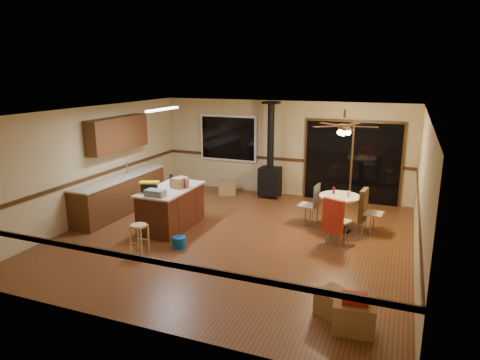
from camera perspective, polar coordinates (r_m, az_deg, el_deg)
The scene contains 35 objects.
floor at distance 9.03m, azimuth -0.70°, elevation -7.53°, with size 7.00×7.00×0.00m, color brown.
ceiling at distance 8.42m, azimuth -0.75°, elevation 9.13°, with size 7.00×7.00×0.00m, color silver.
wall_back at distance 11.88m, azimuth 5.66°, elevation 4.23°, with size 7.00×7.00×0.00m, color tan.
wall_front at distance 5.69m, azimuth -14.22°, elevation -7.29°, with size 7.00×7.00×0.00m, color tan.
wall_left at distance 10.44m, azimuth -18.84°, elevation 2.14°, with size 7.00×7.00×0.00m, color tan.
wall_right at distance 8.04m, azimuth 23.06°, elevation -1.69°, with size 7.00×7.00×0.00m, color tan.
chair_rail at distance 8.71m, azimuth -0.72°, elevation -1.41°, with size 7.00×7.00×0.08m, color #3A220E, non-canonical shape.
window at distance 12.33m, azimuth -1.59°, elevation 5.60°, with size 1.72×0.10×1.32m, color black.
sliding_door at distance 11.52m, azimuth 14.69°, elevation 2.25°, with size 2.52×0.10×2.10m, color black.
lower_cabinets at distance 10.83m, azimuth -15.57°, elevation -1.93°, with size 0.60×3.00×0.86m, color #522C14.
countertop at distance 10.72m, azimuth -15.73°, elevation 0.38°, with size 0.64×3.04×0.04m, color #C4B598.
upper_cabinets at distance 10.77m, azimuth -15.99°, elevation 5.95°, with size 0.35×2.00×0.80m, color #522C14.
kitchen_island at distance 9.51m, azimuth -9.13°, elevation -3.68°, with size 0.88×1.68×0.90m.
wood_stove at distance 11.63m, azimuth 4.03°, elevation 1.17°, with size 0.55×0.50×2.52m.
ceiling_fan at distance 9.10m, azimuth 13.68°, elevation 6.66°, with size 0.24×0.24×0.55m.
fluorescent_strip at distance 9.51m, azimuth -10.29°, elevation 9.25°, with size 0.10×1.20×0.04m, color white.
toolbox_grey at distance 8.84m, azimuth -11.21°, elevation -1.69°, with size 0.41×0.23×0.13m, color slate.
toolbox_black at distance 9.17m, azimuth -11.98°, elevation -0.97°, with size 0.34×0.18×0.19m, color black.
toolbox_yellow_lid at distance 9.14m, azimuth -12.02°, elevation -0.31°, with size 0.40×0.21×0.03m, color gold.
box_on_island at distance 9.40m, azimuth -8.02°, elevation -0.33°, with size 0.24×0.33×0.22m, color olive.
bottle_dark at distance 9.47m, azimuth -9.13°, elevation -0.02°, with size 0.08×0.08×0.29m, color black.
bottle_pink at distance 9.32m, azimuth -7.13°, elevation -0.45°, with size 0.07×0.07×0.21m, color #D84C8C.
bottle_white at distance 9.65m, azimuth -7.02°, elevation -0.08°, with size 0.05×0.05×0.16m, color white.
bar_stool at distance 8.40m, azimuth -13.26°, elevation -7.60°, with size 0.31×0.31×0.56m, color tan.
blue_bucket at distance 8.52m, azimuth -8.13°, elevation -8.22°, with size 0.27×0.27×0.23m, color #0B4C9E.
dining_table at distance 9.46m, azimuth 13.09°, elevation -3.49°, with size 0.87×0.87×0.78m.
glass_red at distance 9.48m, azimuth 12.39°, elevation -1.37°, with size 0.05×0.05×0.15m, color #590C14.
glass_cream at distance 9.30m, azimuth 14.24°, elevation -1.82°, with size 0.06×0.06×0.13m, color beige.
chair_left at distance 9.62m, azimuth 9.68°, elevation -2.65°, with size 0.45×0.44×0.51m.
chair_near at distance 8.62m, azimuth 12.40°, elevation -4.73°, with size 0.57×0.59×0.70m.
chair_right at distance 9.46m, azimuth 16.28°, elevation -3.27°, with size 0.51×0.47×0.70m.
box_under_window at distance 12.01m, azimuth -1.74°, elevation -1.02°, with size 0.47×0.38×0.38m, color olive.
box_corner_a at distance 6.14m, azimuth 14.92°, elevation -17.07°, with size 0.54×0.46×0.41m, color olive.
box_corner_b at distance 6.41m, azimuth 12.46°, elevation -15.73°, with size 0.45×0.39×0.36m, color olive.
box_small_red at distance 6.01m, azimuth 15.07°, elevation -15.03°, with size 0.33×0.27×0.09m, color maroon.
Camera 1 is at (3.16, -7.77, 3.34)m, focal length 32.00 mm.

